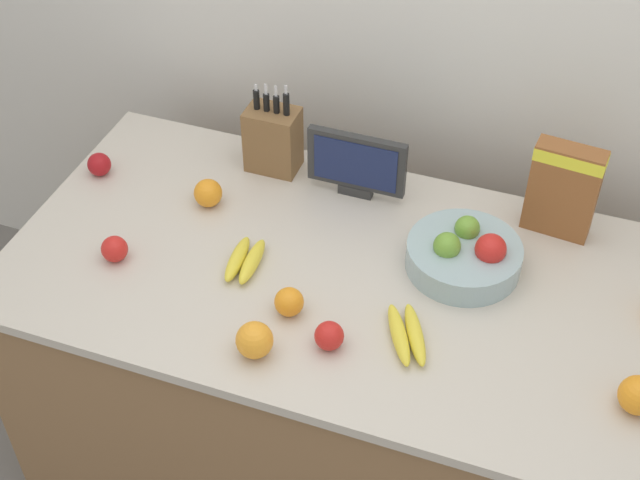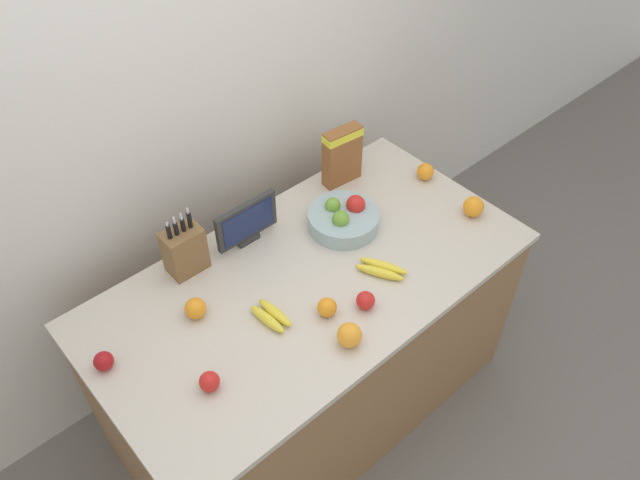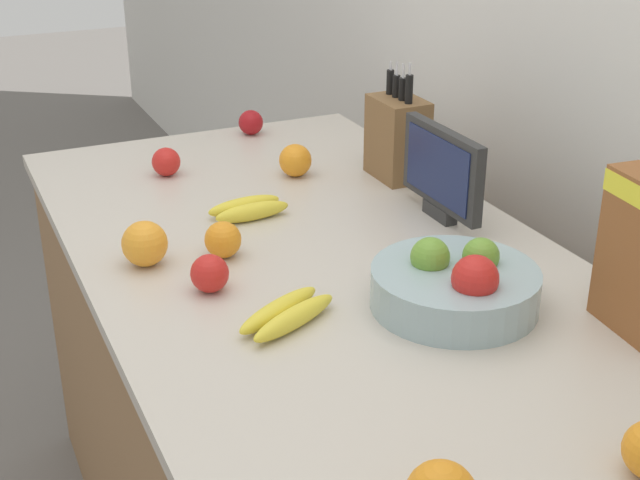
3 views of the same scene
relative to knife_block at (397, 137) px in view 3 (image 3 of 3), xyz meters
The scene contains 13 objects.
wall_back 0.55m from the knife_block, 44.74° to the left, with size 9.00×0.06×2.60m.
counter 0.72m from the knife_block, 47.00° to the right, with size 1.74×0.91×0.89m.
knife_block is the anchor object (origin of this frame).
small_monitor 0.27m from the knife_block, ahead, with size 0.28×0.03×0.20m.
fruit_bowl 0.66m from the knife_block, 20.14° to the right, with size 0.30×0.30×0.13m.
banana_bunch_left 0.43m from the knife_block, 78.27° to the right, with size 0.09×0.18×0.04m.
banana_bunch_right 0.76m from the knife_block, 43.33° to the right, with size 0.16×0.21×0.04m.
apple_middle 0.71m from the knife_block, 57.48° to the right, with size 0.07×0.07×0.07m, color red.
apple_by_knife_block 0.56m from the knife_block, 115.50° to the right, with size 0.07×0.07×0.07m, color red.
apple_rear 0.51m from the knife_block, 156.32° to the right, with size 0.07×0.07×0.07m, color #A31419.
orange_mid_right 0.59m from the knife_block, 64.37° to the right, with size 0.07×0.07×0.07m, color orange.
orange_front_left 0.72m from the knife_block, 71.57° to the right, with size 0.09×0.09×0.09m, color orange.
orange_back_center 0.25m from the knife_block, 115.87° to the right, with size 0.08×0.08×0.08m, color orange.
Camera 3 is at (1.45, -0.67, 1.65)m, focal length 50.00 mm.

